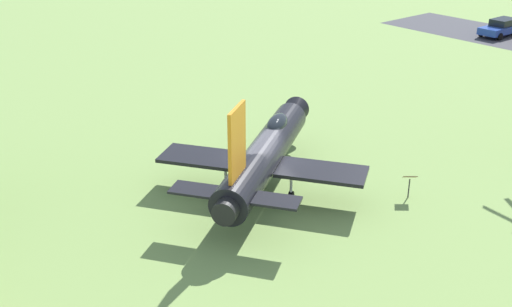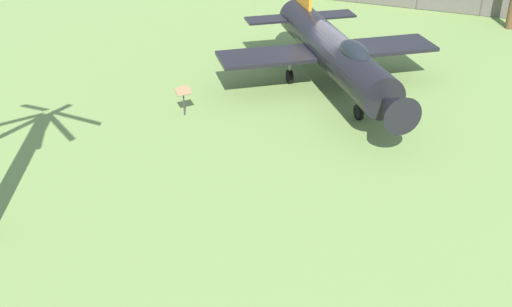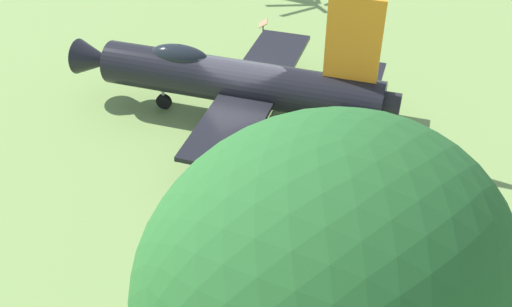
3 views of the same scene
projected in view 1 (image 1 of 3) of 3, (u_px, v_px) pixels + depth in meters
The scene contains 4 objects.
ground_plane at pixel (264, 189), 29.03m from camera, with size 200.00×200.00×0.00m, color #75934C.
display_jet at pixel (266, 152), 28.63m from camera, with size 10.65×10.07×5.33m.
info_plaque at pixel (410, 180), 27.97m from camera, with size 0.62×0.71×1.14m.
parked_car_blue at pixel (501, 27), 56.64m from camera, with size 2.85×4.87×1.51m.
Camera 1 is at (-23.17, 11.63, 13.19)m, focal length 44.39 mm.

